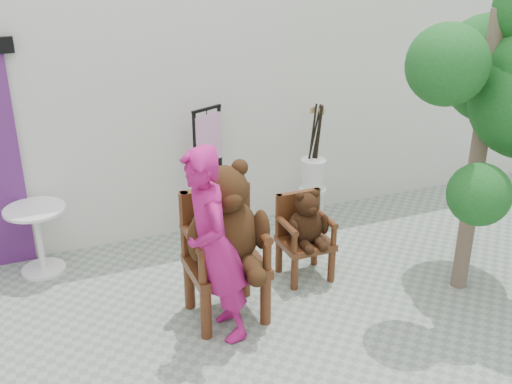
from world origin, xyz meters
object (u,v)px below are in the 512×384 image
person (215,247)px  stool_bucket (313,173)px  display_stand (209,189)px  chair_big (225,233)px  cafe_table (38,232)px  chair_small (305,227)px

person → stool_bucket: 2.42m
display_stand → stool_bucket: 1.23m
chair_big → cafe_table: (-1.48, 1.45, -0.39)m
chair_small → person: person is taller
chair_big → person: size_ratio=0.86×
chair_small → chair_big: bearing=-159.9°
person → cafe_table: size_ratio=2.43×
person → cafe_table: 2.19m
chair_big → display_stand: bearing=77.0°
person → cafe_table: person is taller
person → cafe_table: bearing=-142.1°
chair_big → person: bearing=-125.1°
stool_bucket → person: bearing=-136.9°
person → display_stand: (0.53, 1.79, -0.27)m
person → display_stand: bearing=163.9°
display_stand → stool_bucket: (1.22, -0.14, 0.06)m
display_stand → chair_big: bearing=-127.7°
chair_small → stool_bucket: stool_bucket is taller
chair_small → person: (-1.13, -0.60, 0.31)m
chair_big → display_stand: (0.35, 1.53, -0.24)m
stool_bucket → chair_big: bearing=-138.6°
chair_small → display_stand: bearing=116.9°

